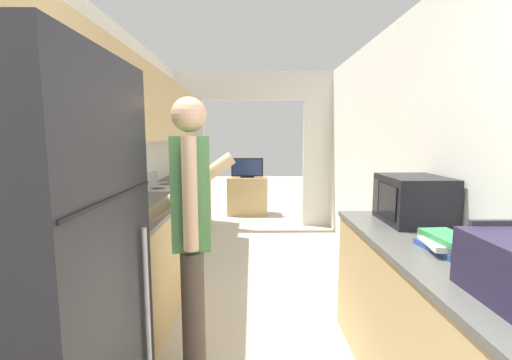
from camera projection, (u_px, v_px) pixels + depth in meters
name	position (u px, v px, depth m)	size (l,w,h in m)	color
wall_left	(107.00, 137.00, 2.78)	(0.38, 7.47, 2.50)	silver
wall_right	(437.00, 169.00, 2.43)	(0.06, 7.47, 2.50)	silver
wall_far_with_doorway	(254.00, 139.00, 5.53)	(2.92, 0.06, 2.50)	silver
counter_left	(157.00, 242.00, 3.34)	(0.62, 3.66, 0.90)	tan
counter_right	(447.00, 341.00, 1.73)	(0.62, 2.00, 0.90)	tan
refrigerator	(16.00, 303.00, 1.24)	(0.78, 0.75, 1.76)	black
range_oven	(173.00, 224.00, 4.01)	(0.66, 0.76, 1.04)	#B7B7BC
person	(192.00, 236.00, 1.96)	(0.55, 0.41, 1.69)	#4C4238
microwave	(413.00, 200.00, 2.28)	(0.38, 0.46, 0.31)	black
book_stack	(446.00, 243.00, 1.72)	(0.23, 0.31, 0.09)	#2D4C99
tv_cabinet	(247.00, 196.00, 6.48)	(0.75, 0.42, 0.71)	tan
television	(247.00, 168.00, 6.36)	(0.59, 0.16, 0.36)	black
knife	(186.00, 178.00, 4.62)	(0.14, 0.30, 0.02)	#B7B7BC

